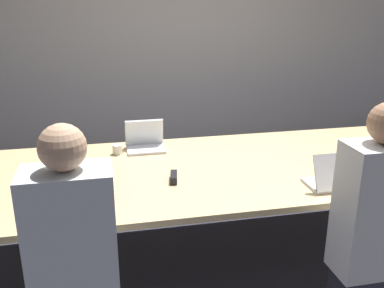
{
  "coord_description": "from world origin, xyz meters",
  "views": [
    {
      "loc": [
        -0.93,
        -2.76,
        1.89
      ],
      "look_at": [
        -0.32,
        0.1,
        0.9
      ],
      "focal_mm": 40.0,
      "sensor_mm": 36.0,
      "label": 1
    }
  ],
  "objects_px": {
    "laptop_far_midleft": "(145,141)",
    "laptop_near_left": "(85,200)",
    "person_near_left": "(75,273)",
    "cup_far_midleft": "(117,149)",
    "bottle_near_midright": "(355,161)",
    "person_near_midright": "(372,232)",
    "stapler": "(174,177)",
    "cup_near_midright": "(369,177)",
    "cup_near_left": "(41,207)",
    "laptop_near_midright": "(335,178)"
  },
  "relations": [
    {
      "from": "bottle_near_midright",
      "to": "person_near_left",
      "type": "height_order",
      "value": "person_near_left"
    },
    {
      "from": "bottle_near_midright",
      "to": "cup_far_midleft",
      "type": "distance_m",
      "value": 1.74
    },
    {
      "from": "person_near_left",
      "to": "cup_far_midleft",
      "type": "bearing_deg",
      "value": -100.67
    },
    {
      "from": "cup_near_midright",
      "to": "cup_far_midleft",
      "type": "distance_m",
      "value": 1.82
    },
    {
      "from": "bottle_near_midright",
      "to": "laptop_far_midleft",
      "type": "bearing_deg",
      "value": 148.82
    },
    {
      "from": "person_near_midright",
      "to": "stapler",
      "type": "relative_size",
      "value": 9.09
    },
    {
      "from": "person_near_left",
      "to": "cup_near_left",
      "type": "xyz_separation_m",
      "value": [
        -0.2,
        0.51,
        0.11
      ]
    },
    {
      "from": "cup_near_midright",
      "to": "cup_near_left",
      "type": "relative_size",
      "value": 1.1
    },
    {
      "from": "laptop_far_midleft",
      "to": "stapler",
      "type": "height_order",
      "value": "laptop_far_midleft"
    },
    {
      "from": "cup_near_left",
      "to": "cup_far_midleft",
      "type": "height_order",
      "value": "cup_near_left"
    },
    {
      "from": "person_near_left",
      "to": "laptop_far_midleft",
      "type": "xyz_separation_m",
      "value": [
        0.49,
        1.48,
        0.14
      ]
    },
    {
      "from": "person_near_midright",
      "to": "cup_far_midleft",
      "type": "distance_m",
      "value": 1.9
    },
    {
      "from": "laptop_near_midright",
      "to": "person_near_left",
      "type": "relative_size",
      "value": 0.23
    },
    {
      "from": "cup_near_midright",
      "to": "cup_far_midleft",
      "type": "xyz_separation_m",
      "value": [
        -1.58,
        0.91,
        -0.01
      ]
    },
    {
      "from": "cup_far_midleft",
      "to": "stapler",
      "type": "height_order",
      "value": "cup_far_midleft"
    },
    {
      "from": "person_near_left",
      "to": "cup_near_left",
      "type": "bearing_deg",
      "value": -68.61
    },
    {
      "from": "person_near_left",
      "to": "cup_far_midleft",
      "type": "distance_m",
      "value": 1.43
    },
    {
      "from": "person_near_midright",
      "to": "stapler",
      "type": "xyz_separation_m",
      "value": [
        -0.96,
        0.78,
        0.09
      ]
    },
    {
      "from": "cup_near_left",
      "to": "stapler",
      "type": "distance_m",
      "value": 0.86
    },
    {
      "from": "person_near_midright",
      "to": "cup_far_midleft",
      "type": "height_order",
      "value": "person_near_midright"
    },
    {
      "from": "laptop_near_midright",
      "to": "laptop_near_left",
      "type": "height_order",
      "value": "laptop_near_midright"
    },
    {
      "from": "cup_near_midright",
      "to": "bottle_near_midright",
      "type": "distance_m",
      "value": 0.18
    },
    {
      "from": "bottle_near_midright",
      "to": "cup_near_left",
      "type": "height_order",
      "value": "bottle_near_midright"
    },
    {
      "from": "laptop_far_midleft",
      "to": "cup_far_midleft",
      "type": "bearing_deg",
      "value": -161.59
    },
    {
      "from": "person_near_midright",
      "to": "laptop_near_left",
      "type": "xyz_separation_m",
      "value": [
        -1.53,
        0.46,
        0.13
      ]
    },
    {
      "from": "cup_near_midright",
      "to": "bottle_near_midright",
      "type": "relative_size",
      "value": 0.46
    },
    {
      "from": "person_near_left",
      "to": "stapler",
      "type": "height_order",
      "value": "person_near_left"
    },
    {
      "from": "laptop_near_left",
      "to": "person_near_left",
      "type": "height_order",
      "value": "person_near_left"
    },
    {
      "from": "cup_near_midright",
      "to": "stapler",
      "type": "distance_m",
      "value": 1.27
    },
    {
      "from": "bottle_near_midright",
      "to": "stapler",
      "type": "bearing_deg",
      "value": 173.35
    },
    {
      "from": "person_near_midright",
      "to": "laptop_near_left",
      "type": "relative_size",
      "value": 4.55
    },
    {
      "from": "cup_far_midleft",
      "to": "stapler",
      "type": "bearing_deg",
      "value": -60.29
    },
    {
      "from": "person_near_midright",
      "to": "cup_near_left",
      "type": "bearing_deg",
      "value": -15.22
    },
    {
      "from": "person_near_midright",
      "to": "stapler",
      "type": "distance_m",
      "value": 1.24
    },
    {
      "from": "laptop_near_left",
      "to": "cup_near_midright",
      "type": "bearing_deg",
      "value": 179.97
    },
    {
      "from": "laptop_far_midleft",
      "to": "stapler",
      "type": "distance_m",
      "value": 0.69
    },
    {
      "from": "cup_near_midright",
      "to": "cup_near_left",
      "type": "distance_m",
      "value": 2.04
    },
    {
      "from": "laptop_far_midleft",
      "to": "laptop_near_left",
      "type": "bearing_deg",
      "value": -114.42
    },
    {
      "from": "bottle_near_midright",
      "to": "cup_near_left",
      "type": "relative_size",
      "value": 2.39
    },
    {
      "from": "cup_far_midleft",
      "to": "stapler",
      "type": "distance_m",
      "value": 0.69
    },
    {
      "from": "laptop_far_midleft",
      "to": "stapler",
      "type": "bearing_deg",
      "value": -80.22
    },
    {
      "from": "cup_near_midright",
      "to": "stapler",
      "type": "relative_size",
      "value": 0.63
    },
    {
      "from": "cup_near_midright",
      "to": "person_near_midright",
      "type": "bearing_deg",
      "value": -120.27
    },
    {
      "from": "person_near_midright",
      "to": "person_near_left",
      "type": "height_order",
      "value": "person_near_midright"
    },
    {
      "from": "bottle_near_midright",
      "to": "cup_far_midleft",
      "type": "xyz_separation_m",
      "value": [
        -1.58,
        0.74,
        -0.05
      ]
    },
    {
      "from": "person_near_left",
      "to": "cup_near_left",
      "type": "relative_size",
      "value": 15.8
    },
    {
      "from": "stapler",
      "to": "laptop_near_left",
      "type": "bearing_deg",
      "value": -140.62
    },
    {
      "from": "laptop_near_left",
      "to": "stapler",
      "type": "bearing_deg",
      "value": -151.02
    },
    {
      "from": "person_near_midright",
      "to": "laptop_far_midleft",
      "type": "relative_size",
      "value": 4.62
    },
    {
      "from": "bottle_near_midright",
      "to": "cup_near_midright",
      "type": "bearing_deg",
      "value": -90.56
    }
  ]
}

